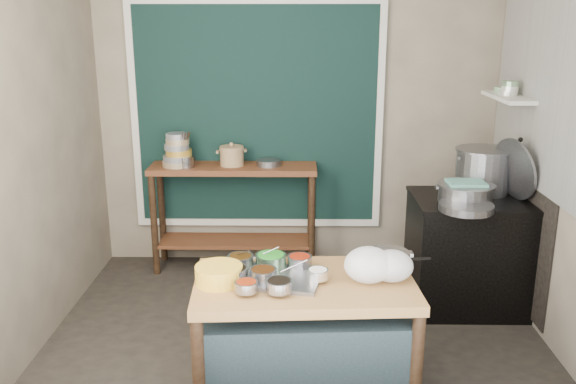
{
  "coord_description": "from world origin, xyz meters",
  "views": [
    {
      "loc": [
        0.0,
        -3.87,
        2.19
      ],
      "look_at": [
        -0.06,
        0.25,
        1.01
      ],
      "focal_mm": 38.0,
      "sensor_mm": 36.0,
      "label": 1
    }
  ],
  "objects_px": {
    "utensil_cup": "(186,162)",
    "ceramic_crock": "(232,157)",
    "saucepan": "(388,262)",
    "prep_table": "(304,339)",
    "stock_pot": "(482,170)",
    "back_counter": "(235,217)",
    "condiment_tray": "(276,278)",
    "steamer": "(465,193)",
    "stove_block": "(470,254)",
    "yellow_basin": "(219,274)"
  },
  "relations": [
    {
      "from": "ceramic_crock",
      "to": "back_counter",
      "type": "bearing_deg",
      "value": -32.93
    },
    {
      "from": "stove_block",
      "to": "yellow_basin",
      "type": "relative_size",
      "value": 3.36
    },
    {
      "from": "prep_table",
      "to": "saucepan",
      "type": "relative_size",
      "value": 5.21
    },
    {
      "from": "back_counter",
      "to": "condiment_tray",
      "type": "distance_m",
      "value": 2.01
    },
    {
      "from": "prep_table",
      "to": "utensil_cup",
      "type": "xyz_separation_m",
      "value": [
        -1.0,
        1.9,
        0.62
      ]
    },
    {
      "from": "stock_pot",
      "to": "steamer",
      "type": "bearing_deg",
      "value": -125.75
    },
    {
      "from": "condiment_tray",
      "to": "yellow_basin",
      "type": "height_order",
      "value": "yellow_basin"
    },
    {
      "from": "prep_table",
      "to": "back_counter",
      "type": "distance_m",
      "value": 2.05
    },
    {
      "from": "prep_table",
      "to": "ceramic_crock",
      "type": "xyz_separation_m",
      "value": [
        -0.61,
        1.97,
        0.65
      ]
    },
    {
      "from": "prep_table",
      "to": "stock_pot",
      "type": "height_order",
      "value": "stock_pot"
    },
    {
      "from": "utensil_cup",
      "to": "steamer",
      "type": "relative_size",
      "value": 0.37
    },
    {
      "from": "saucepan",
      "to": "stock_pot",
      "type": "relative_size",
      "value": 0.54
    },
    {
      "from": "stove_block",
      "to": "stock_pot",
      "type": "relative_size",
      "value": 2.04
    },
    {
      "from": "utensil_cup",
      "to": "steamer",
      "type": "bearing_deg",
      "value": -19.4
    },
    {
      "from": "back_counter",
      "to": "condiment_tray",
      "type": "bearing_deg",
      "value": -77.38
    },
    {
      "from": "yellow_basin",
      "to": "steamer",
      "type": "distance_m",
      "value": 2.05
    },
    {
      "from": "prep_table",
      "to": "yellow_basin",
      "type": "height_order",
      "value": "yellow_basin"
    },
    {
      "from": "utensil_cup",
      "to": "ceramic_crock",
      "type": "distance_m",
      "value": 0.4
    },
    {
      "from": "yellow_basin",
      "to": "steamer",
      "type": "bearing_deg",
      "value": 34.77
    },
    {
      "from": "utensil_cup",
      "to": "prep_table",
      "type": "bearing_deg",
      "value": -62.23
    },
    {
      "from": "stock_pot",
      "to": "ceramic_crock",
      "type": "bearing_deg",
      "value": 164.14
    },
    {
      "from": "yellow_basin",
      "to": "utensil_cup",
      "type": "xyz_separation_m",
      "value": [
        -0.52,
        1.94,
        0.2
      ]
    },
    {
      "from": "back_counter",
      "to": "stove_block",
      "type": "height_order",
      "value": "back_counter"
    },
    {
      "from": "prep_table",
      "to": "utensil_cup",
      "type": "height_order",
      "value": "utensil_cup"
    },
    {
      "from": "condiment_tray",
      "to": "ceramic_crock",
      "type": "relative_size",
      "value": 2.28
    },
    {
      "from": "condiment_tray",
      "to": "saucepan",
      "type": "bearing_deg",
      "value": 9.87
    },
    {
      "from": "stock_pot",
      "to": "prep_table",
      "type": "bearing_deg",
      "value": -134.84
    },
    {
      "from": "stock_pot",
      "to": "steamer",
      "type": "relative_size",
      "value": 1.05
    },
    {
      "from": "yellow_basin",
      "to": "back_counter",
      "type": "bearing_deg",
      "value": 93.37
    },
    {
      "from": "saucepan",
      "to": "stock_pot",
      "type": "height_order",
      "value": "stock_pot"
    },
    {
      "from": "saucepan",
      "to": "back_counter",
      "type": "bearing_deg",
      "value": 115.95
    },
    {
      "from": "back_counter",
      "to": "stock_pot",
      "type": "relative_size",
      "value": 3.29
    },
    {
      "from": "condiment_tray",
      "to": "yellow_basin",
      "type": "distance_m",
      "value": 0.32
    },
    {
      "from": "saucepan",
      "to": "prep_table",
      "type": "bearing_deg",
      "value": -170.35
    },
    {
      "from": "saucepan",
      "to": "stove_block",
      "type": "bearing_deg",
      "value": 48.89
    },
    {
      "from": "back_counter",
      "to": "stock_pot",
      "type": "xyz_separation_m",
      "value": [
        1.99,
        -0.56,
        0.58
      ]
    },
    {
      "from": "stove_block",
      "to": "prep_table",
      "type": "bearing_deg",
      "value": -136.61
    },
    {
      "from": "condiment_tray",
      "to": "utensil_cup",
      "type": "height_order",
      "value": "utensil_cup"
    },
    {
      "from": "ceramic_crock",
      "to": "stock_pot",
      "type": "height_order",
      "value": "stock_pot"
    },
    {
      "from": "prep_table",
      "to": "condiment_tray",
      "type": "relative_size",
      "value": 2.48
    },
    {
      "from": "prep_table",
      "to": "ceramic_crock",
      "type": "relative_size",
      "value": 5.65
    },
    {
      "from": "saucepan",
      "to": "steamer",
      "type": "height_order",
      "value": "steamer"
    },
    {
      "from": "condiment_tray",
      "to": "yellow_basin",
      "type": "xyz_separation_m",
      "value": [
        -0.32,
        -0.05,
        0.04
      ]
    },
    {
      "from": "prep_table",
      "to": "ceramic_crock",
      "type": "height_order",
      "value": "ceramic_crock"
    },
    {
      "from": "ceramic_crock",
      "to": "prep_table",
      "type": "bearing_deg",
      "value": -72.74
    },
    {
      "from": "stove_block",
      "to": "steamer",
      "type": "xyz_separation_m",
      "value": [
        -0.11,
        -0.1,
        0.52
      ]
    },
    {
      "from": "back_counter",
      "to": "stove_block",
      "type": "xyz_separation_m",
      "value": [
        1.9,
        -0.73,
        -0.05
      ]
    },
    {
      "from": "back_counter",
      "to": "saucepan",
      "type": "xyz_separation_m",
      "value": [
        1.09,
        -1.83,
        0.34
      ]
    },
    {
      "from": "stock_pot",
      "to": "saucepan",
      "type": "bearing_deg",
      "value": -125.25
    },
    {
      "from": "utensil_cup",
      "to": "saucepan",
      "type": "bearing_deg",
      "value": -49.91
    }
  ]
}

